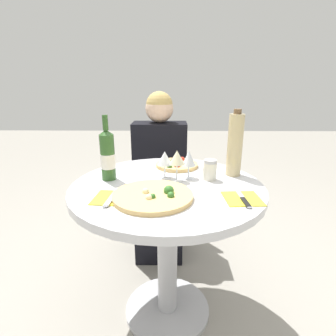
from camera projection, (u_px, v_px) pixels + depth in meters
ground_plane at (167, 310)px, 1.50m from camera, size 12.00×12.00×0.00m
dining_table at (167, 216)px, 1.32m from camera, size 0.92×0.92×0.77m
chair_behind_diner at (161, 186)px, 2.11m from camera, size 0.39×0.39×0.92m
seated_diner at (160, 183)px, 1.94m from camera, size 0.39×0.43×1.19m
pizza_large at (153, 196)px, 1.10m from camera, size 0.34×0.34×0.05m
pizza_small_far at (177, 164)px, 1.52m from camera, size 0.24×0.24×0.05m
wine_bottle at (108, 155)px, 1.29m from camera, size 0.07×0.07×0.32m
tall_carafe at (235, 145)px, 1.34m from camera, size 0.08×0.08×0.34m
sugar_shaker at (210, 170)px, 1.31m from camera, size 0.07×0.07×0.10m
wine_glass_back_left at (165, 159)px, 1.31m from camera, size 0.08×0.08×0.14m
wine_glass_back_right at (189, 159)px, 1.31m from camera, size 0.07×0.07×0.14m
wine_glass_center at (177, 158)px, 1.27m from camera, size 0.08×0.08×0.16m
place_setting_left at (112, 198)px, 1.10m from camera, size 0.16×0.19×0.01m
place_setting_right at (243, 199)px, 1.09m from camera, size 0.16×0.19×0.01m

